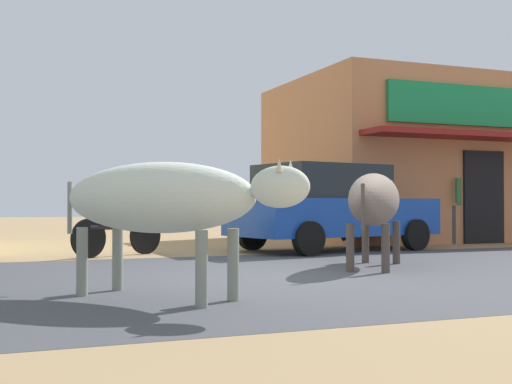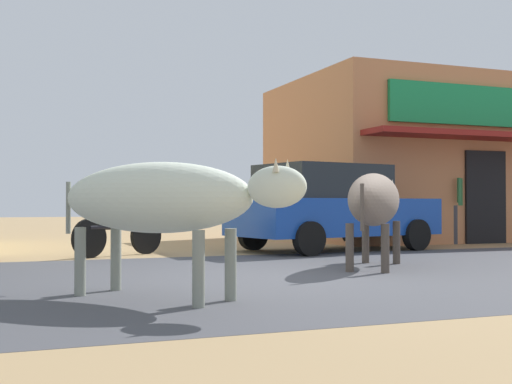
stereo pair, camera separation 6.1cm
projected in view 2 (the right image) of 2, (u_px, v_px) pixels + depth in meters
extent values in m
plane|color=tan|center=(280.00, 276.00, 8.37)|extent=(80.00, 80.00, 0.00)
cube|color=#46474C|center=(280.00, 276.00, 8.37)|extent=(72.00, 6.70, 0.00)
cube|color=#C67E50|center=(443.00, 163.00, 17.97)|extent=(8.30, 5.06, 3.99)
cube|color=black|center=(486.00, 197.00, 15.29)|extent=(1.10, 0.06, 2.10)
cube|color=#1743A6|center=(334.00, 217.00, 13.04)|extent=(4.26, 2.55, 0.70)
cube|color=#1E2328|center=(322.00, 182.00, 12.89)|extent=(2.47, 2.06, 0.64)
cylinder|color=black|center=(355.00, 232.00, 14.49)|extent=(0.62, 0.30, 0.60)
cylinder|color=black|center=(417.00, 235.00, 12.98)|extent=(0.62, 0.30, 0.60)
cylinder|color=black|center=(253.00, 235.00, 13.09)|extent=(0.62, 0.30, 0.60)
cylinder|color=black|center=(309.00, 239.00, 11.58)|extent=(0.62, 0.30, 0.60)
cylinder|color=black|center=(146.00, 236.00, 12.08)|extent=(0.61, 0.38, 0.65)
cylinder|color=black|center=(89.00, 238.00, 11.16)|extent=(0.61, 0.38, 0.65)
cylinder|color=black|center=(119.00, 227.00, 11.62)|extent=(1.12, 0.66, 0.10)
ellipsoid|color=#1E4C99|center=(121.00, 214.00, 11.66)|extent=(0.61, 0.48, 0.28)
cylinder|color=black|center=(144.00, 211.00, 12.04)|extent=(0.06, 0.06, 0.60)
ellipsoid|color=silver|center=(154.00, 198.00, 6.43)|extent=(1.90, 2.19, 0.68)
ellipsoid|color=silver|center=(277.00, 187.00, 5.72)|extent=(0.56, 0.62, 0.36)
cone|color=beige|center=(287.00, 166.00, 5.79)|extent=(0.06, 0.06, 0.12)
cone|color=beige|center=(276.00, 165.00, 5.62)|extent=(0.06, 0.06, 0.12)
cylinder|color=gray|center=(231.00, 265.00, 6.26)|extent=(0.11, 0.11, 0.67)
cylinder|color=gray|center=(199.00, 269.00, 5.84)|extent=(0.11, 0.11, 0.67)
cylinder|color=gray|center=(116.00, 258.00, 7.01)|extent=(0.11, 0.11, 0.67)
cylinder|color=gray|center=(80.00, 262.00, 6.59)|extent=(0.11, 0.11, 0.67)
cylinder|color=gray|center=(68.00, 208.00, 7.04)|extent=(0.05, 0.05, 0.54)
ellipsoid|color=gray|center=(374.00, 200.00, 9.51)|extent=(1.87, 2.09, 0.74)
ellipsoid|color=gray|center=(386.00, 194.00, 10.77)|extent=(0.57, 0.61, 0.36)
cone|color=beige|center=(380.00, 183.00, 10.86)|extent=(0.06, 0.06, 0.12)
cone|color=beige|center=(392.00, 183.00, 10.79)|extent=(0.06, 0.06, 0.12)
cylinder|color=#4C423A|center=(366.00, 242.00, 10.23)|extent=(0.11, 0.11, 0.64)
cylinder|color=#4C423A|center=(396.00, 242.00, 10.09)|extent=(0.11, 0.11, 0.64)
cylinder|color=#4C423A|center=(350.00, 248.00, 8.90)|extent=(0.11, 0.11, 0.64)
cylinder|color=#4C423A|center=(385.00, 248.00, 8.76)|extent=(0.11, 0.11, 0.64)
cylinder|color=#4C423A|center=(362.00, 207.00, 8.43)|extent=(0.05, 0.05, 0.59)
cylinder|color=#3F3F47|center=(449.00, 225.00, 15.23)|extent=(0.14, 0.14, 0.86)
cylinder|color=#3F3F47|center=(454.00, 225.00, 15.06)|extent=(0.14, 0.14, 0.86)
cube|color=#33723F|center=(452.00, 192.00, 15.15)|extent=(0.42, 0.29, 0.61)
sphere|color=tan|center=(452.00, 173.00, 15.16)|extent=(0.23, 0.23, 0.23)
cylinder|color=#33723F|center=(444.00, 191.00, 15.40)|extent=(0.09, 0.09, 0.55)
cylinder|color=#33723F|center=(459.00, 190.00, 14.91)|extent=(0.09, 0.09, 0.55)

